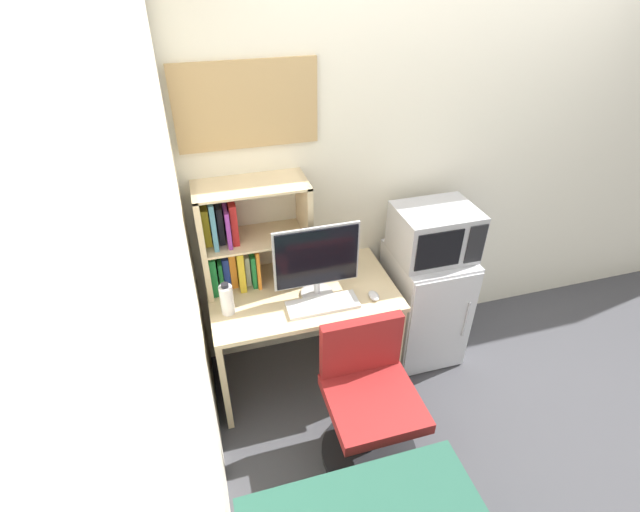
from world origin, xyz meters
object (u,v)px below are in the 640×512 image
Objects in this scene: wall_corkboard at (247,106)px; microwave at (434,232)px; hutch_bookshelf at (240,239)px; desk_chair at (369,405)px; monitor at (317,260)px; computer_mouse at (374,296)px; mini_fridge at (423,303)px; keyboard at (323,305)px; water_bottle at (227,299)px.

microwave is at bearing -15.34° from wall_corkboard.
desk_chair is (0.52, -0.82, -0.66)m from hutch_bookshelf.
monitor reaches higher than desk_chair.
hutch_bookshelf reaches higher than monitor.
hutch_bookshelf is 6.81× the size of computer_mouse.
keyboard is at bearing -165.45° from mini_fridge.
keyboard is at bearing -10.31° from water_bottle.
desk_chair is (0.13, -0.45, -0.37)m from keyboard.
microwave is (1.17, -0.16, -0.05)m from hutch_bookshelf.
keyboard is 0.87m from mini_fridge.
keyboard is 0.60m from desk_chair.
wall_corkboard reaches higher than hutch_bookshelf.
wall_corkboard reaches higher than desk_chair.
monitor is at bearing 2.01° from water_bottle.
water_bottle is 1.31m from microwave.
keyboard is 0.55× the size of wall_corkboard.
wall_corkboard is (-1.05, 0.29, 0.78)m from microwave.
wall_corkboard reaches higher than keyboard.
water_bottle reaches higher than computer_mouse.
monitor reaches higher than water_bottle.
mini_fridge reaches higher than computer_mouse.
computer_mouse is 0.12× the size of mini_fridge.
desk_chair reaches higher than mini_fridge.
microwave reaches higher than desk_chair.
wall_corkboard is (-0.58, 0.50, 1.01)m from computer_mouse.
monitor is at bearing -33.11° from hutch_bookshelf.
water_bottle is 0.42× the size of microwave.
monitor reaches higher than keyboard.
water_bottle is 0.25× the size of mini_fridge.
keyboard is 0.31m from computer_mouse.
monitor is 0.97m from mini_fridge.
water_bottle is (-0.52, 0.10, 0.08)m from keyboard.
monitor is at bearing 158.42° from computer_mouse.
hutch_bookshelf is 3.19× the size of water_bottle.
computer_mouse is 0.12× the size of wall_corkboard.
monitor is at bearing -173.57° from mini_fridge.
computer_mouse is (0.70, -0.38, -0.28)m from hutch_bookshelf.
desk_chair is (-0.65, -0.66, -0.61)m from microwave.
microwave is 1.33m from wall_corkboard.
water_bottle is 1.04m from wall_corkboard.
microwave is at bearing 4.79° from water_bottle.
desk_chair is at bearing -134.66° from mini_fridge.
wall_corkboard is at bearing 164.66° from microwave.
mini_fridge is (1.17, -0.17, -0.62)m from hutch_bookshelf.
water_bottle reaches higher than mini_fridge.
hutch_bookshelf is 1.33m from mini_fridge.
wall_corkboard is at bearing 45.24° from hutch_bookshelf.
mini_fridge reaches higher than keyboard.
microwave is 0.64× the size of wall_corkboard.
wall_corkboard is (0.12, 0.12, 0.72)m from hutch_bookshelf.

